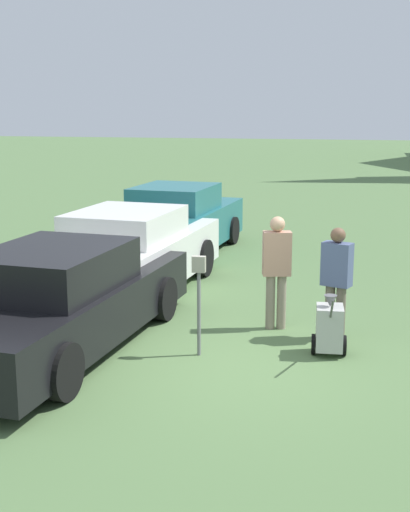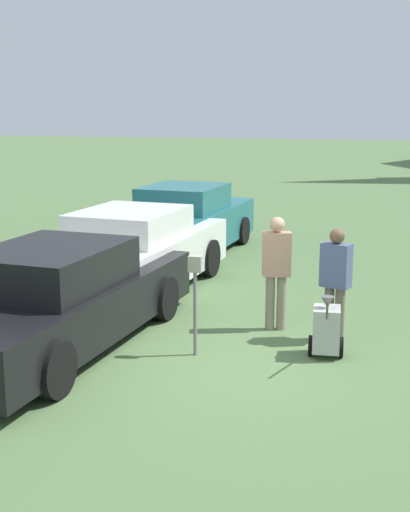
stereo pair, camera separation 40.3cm
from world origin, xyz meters
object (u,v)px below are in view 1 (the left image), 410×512
Objects in this scene: parked_car_black at (60,301)px; equipment_cart at (329,328)px; parked_car_teal at (177,222)px; person_worker at (277,265)px; parking_meter at (199,287)px; person_supervisor at (336,277)px; parked_car_white at (130,253)px.

equipment_cart is at bearing 13.55° from parked_car_black.
person_worker is (2.84, -5.10, 0.27)m from parked_car_teal.
parked_car_teal is at bearing 106.70° from parking_meter.
parked_car_teal is 6.79m from parking_meter.
parking_meter is (1.95, -6.50, 0.24)m from parked_car_teal.
parked_car_teal is 5.85m from person_worker.
parked_car_teal reaches higher than parking_meter.
parked_car_black is at bearing -176.24° from equipment_cart.
person_supervisor is (3.74, 1.23, 0.25)m from parked_car_black.
parked_car_teal reaches higher than parked_car_white.
parking_meter is 0.84× the size of person_supervisor.
person_supervisor reaches higher than parked_car_teal.
parked_car_black is 3.12m from parked_car_white.
person_worker reaches higher than parking_meter.
parked_car_white is 2.93× the size of person_worker.
parked_car_teal reaches higher than parked_car_black.
parked_car_white reaches higher than parked_car_black.
parked_car_black reaches higher than parking_meter.
parked_car_teal is (0.00, 6.63, 0.04)m from parked_car_black.
parked_car_black is 1.13× the size of parked_car_teal.
parked_car_teal is (0.00, 3.51, 0.00)m from parked_car_white.
parked_car_teal reaches higher than equipment_cart.
equipment_cart is (3.69, -2.60, -0.34)m from parked_car_white.
parking_meter is (1.95, -2.99, 0.24)m from parked_car_white.
person_worker is (2.84, -1.59, 0.27)m from parked_car_white.
person_supervisor reaches higher than equipment_cart.
person_worker reaches higher than equipment_cart.
parked_car_black is at bearing -84.47° from parked_car_white.
person_worker is (0.89, 1.40, 0.03)m from parking_meter.
parked_car_black is 3.24m from person_worker.
person_supervisor reaches higher than parking_meter.
parked_car_white is 1.06× the size of parked_car_teal.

